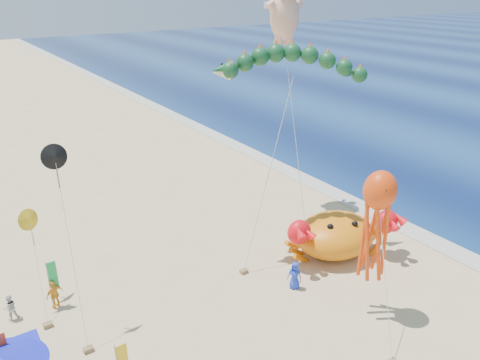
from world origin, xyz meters
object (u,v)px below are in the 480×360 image
Objects in this scene: crab_inflatable at (336,234)px; dragon_kite at (292,69)px; cherub_kite at (286,8)px; octopus_kite at (377,217)px.

dragon_kite reaches higher than crab_inflatable.
crab_inflatable is 17.39m from cherub_kite.
dragon_kite is 1.58× the size of octopus_kite.
dragon_kite is 8.54m from cherub_kite.
crab_inflatable is at bearing -103.44° from cherub_kite.
cherub_kite is at bearing 70.58° from octopus_kite.
crab_inflatable is 0.91× the size of octopus_kite.
crab_inflatable is 7.86m from octopus_kite.
dragon_kite reaches higher than octopus_kite.
crab_inflatable is at bearing -50.42° from dragon_kite.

